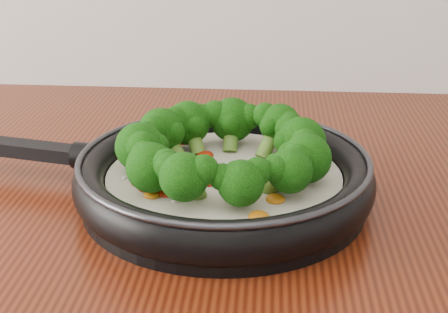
{
  "coord_description": "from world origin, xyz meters",
  "views": [
    {
      "loc": [
        0.13,
        0.49,
        1.2
      ],
      "look_at": [
        0.08,
        1.08,
        0.95
      ],
      "focal_mm": 51.62,
      "sensor_mm": 36.0,
      "label": 1
    }
  ],
  "objects": [
    {
      "name": "skillet",
      "position": [
        0.08,
        1.08,
        0.93
      ],
      "size": [
        0.5,
        0.36,
        0.09
      ],
      "color": "black",
      "rests_on": "counter"
    }
  ]
}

